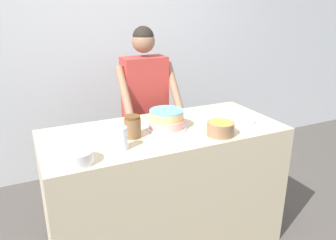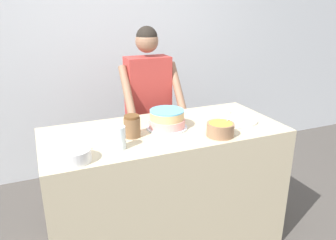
# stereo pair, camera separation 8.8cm
# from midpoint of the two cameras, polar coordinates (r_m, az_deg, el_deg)

# --- Properties ---
(wall_back) EXTENTS (10.00, 0.05, 2.60)m
(wall_back) POSITION_cam_midpoint_polar(r_m,az_deg,el_deg) (3.55, -11.56, 11.55)
(wall_back) COLOR silver
(wall_back) RESTS_ON ground_plane
(counter) EXTENTS (1.67, 0.74, 0.95)m
(counter) POSITION_cam_midpoint_polar(r_m,az_deg,el_deg) (2.48, -1.63, -11.93)
(counter) COLOR #C6B793
(counter) RESTS_ON ground_plane
(person_baker) EXTENTS (0.51, 0.45, 1.60)m
(person_baker) POSITION_cam_midpoint_polar(r_m,az_deg,el_deg) (2.88, -4.86, 3.33)
(person_baker) COLOR #2D2D38
(person_baker) RESTS_ON ground_plane
(cake) EXTENTS (0.29, 0.29, 0.13)m
(cake) POSITION_cam_midpoint_polar(r_m,az_deg,el_deg) (2.27, -1.36, 0.08)
(cake) COLOR silver
(cake) RESTS_ON counter
(frosting_bowl_white) EXTENTS (0.19, 0.19, 0.18)m
(frosting_bowl_white) POSITION_cam_midpoint_polar(r_m,az_deg,el_deg) (1.87, -16.93, -6.07)
(frosting_bowl_white) COLOR white
(frosting_bowl_white) RESTS_ON counter
(frosting_bowl_orange) EXTENTS (0.18, 0.18, 0.17)m
(frosting_bowl_orange) POSITION_cam_midpoint_polar(r_m,az_deg,el_deg) (2.18, 8.01, -1.41)
(frosting_bowl_orange) COLOR #936B4C
(frosting_bowl_orange) RESTS_ON counter
(drinking_glass) EXTENTS (0.07, 0.07, 0.14)m
(drinking_glass) POSITION_cam_midpoint_polar(r_m,az_deg,el_deg) (1.96, -9.35, -3.20)
(drinking_glass) COLOR silver
(drinking_glass) RESTS_ON counter
(ceramic_plate) EXTENTS (0.27, 0.27, 0.01)m
(ceramic_plate) POSITION_cam_midpoint_polar(r_m,az_deg,el_deg) (2.49, 10.93, 0.09)
(ceramic_plate) COLOR white
(ceramic_plate) RESTS_ON counter
(stoneware_jar) EXTENTS (0.11, 0.11, 0.15)m
(stoneware_jar) POSITION_cam_midpoint_polar(r_m,az_deg,el_deg) (2.13, -7.36, -1.19)
(stoneware_jar) COLOR brown
(stoneware_jar) RESTS_ON counter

